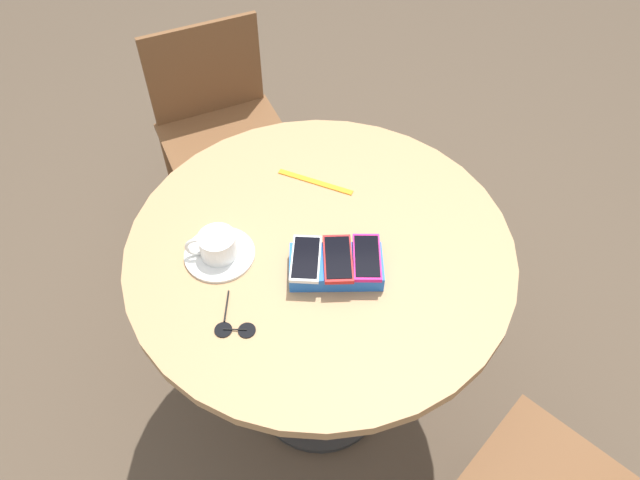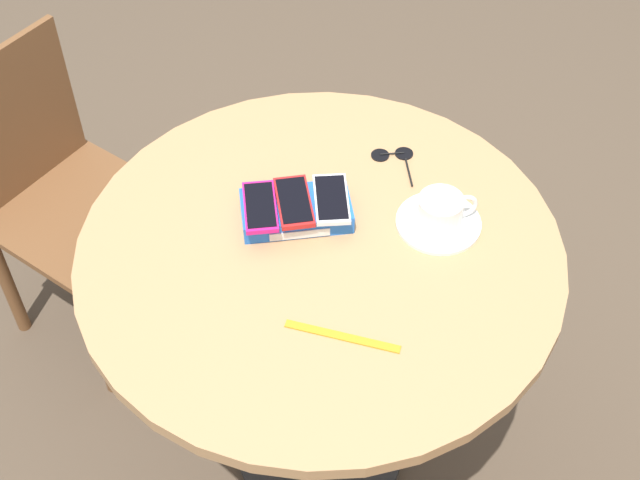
{
  "view_description": "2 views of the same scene",
  "coord_description": "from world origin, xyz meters",
  "px_view_note": "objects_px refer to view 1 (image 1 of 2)",
  "views": [
    {
      "loc": [
        0.03,
        0.95,
        1.93
      ],
      "look_at": [
        0.0,
        0.0,
        0.8
      ],
      "focal_mm": 35.0,
      "sensor_mm": 36.0,
      "label": 1
    },
    {
      "loc": [
        -0.17,
        -1.12,
        2.05
      ],
      "look_at": [
        0.0,
        0.0,
        0.8
      ],
      "focal_mm": 50.0,
      "sensor_mm": 36.0,
      "label": 2
    }
  ],
  "objects_px": {
    "phone_magenta": "(367,257)",
    "round_table": "(320,279)",
    "lanyard_strap": "(315,182)",
    "chair_near_window": "(224,136)",
    "coffee_cup": "(217,245)",
    "sunglasses": "(234,327)",
    "phone_white": "(306,259)",
    "phone_box": "(336,267)",
    "phone_red": "(338,259)",
    "saucer": "(220,254)"
  },
  "relations": [
    {
      "from": "phone_magenta",
      "to": "lanyard_strap",
      "type": "relative_size",
      "value": 0.64
    },
    {
      "from": "phone_magenta",
      "to": "chair_near_window",
      "type": "bearing_deg",
      "value": -63.79
    },
    {
      "from": "phone_box",
      "to": "phone_red",
      "type": "relative_size",
      "value": 1.59
    },
    {
      "from": "phone_box",
      "to": "sunglasses",
      "type": "bearing_deg",
      "value": 32.35
    },
    {
      "from": "round_table",
      "to": "saucer",
      "type": "bearing_deg",
      "value": 5.66
    },
    {
      "from": "sunglasses",
      "to": "chair_near_window",
      "type": "xyz_separation_m",
      "value": [
        0.14,
        -1.03,
        -0.34
      ]
    },
    {
      "from": "phone_magenta",
      "to": "coffee_cup",
      "type": "relative_size",
      "value": 1.11
    },
    {
      "from": "coffee_cup",
      "to": "sunglasses",
      "type": "xyz_separation_m",
      "value": [
        -0.05,
        0.2,
        -0.04
      ]
    },
    {
      "from": "phone_red",
      "to": "lanyard_strap",
      "type": "relative_size",
      "value": 0.65
    },
    {
      "from": "sunglasses",
      "to": "phone_magenta",
      "type": "bearing_deg",
      "value": -153.54
    },
    {
      "from": "phone_red",
      "to": "coffee_cup",
      "type": "distance_m",
      "value": 0.29
    },
    {
      "from": "phone_magenta",
      "to": "phone_red",
      "type": "relative_size",
      "value": 1.0
    },
    {
      "from": "chair_near_window",
      "to": "round_table",
      "type": "bearing_deg",
      "value": 112.27
    },
    {
      "from": "coffee_cup",
      "to": "saucer",
      "type": "bearing_deg",
      "value": -174.88
    },
    {
      "from": "lanyard_strap",
      "to": "chair_near_window",
      "type": "height_order",
      "value": "chair_near_window"
    },
    {
      "from": "coffee_cup",
      "to": "phone_magenta",
      "type": "bearing_deg",
      "value": 171.16
    },
    {
      "from": "saucer",
      "to": "chair_near_window",
      "type": "height_order",
      "value": "chair_near_window"
    },
    {
      "from": "round_table",
      "to": "lanyard_strap",
      "type": "bearing_deg",
      "value": -88.29
    },
    {
      "from": "chair_near_window",
      "to": "coffee_cup",
      "type": "bearing_deg",
      "value": 95.99
    },
    {
      "from": "phone_box",
      "to": "coffee_cup",
      "type": "distance_m",
      "value": 0.28
    },
    {
      "from": "phone_magenta",
      "to": "lanyard_strap",
      "type": "distance_m",
      "value": 0.32
    },
    {
      "from": "round_table",
      "to": "phone_white",
      "type": "height_order",
      "value": "phone_white"
    },
    {
      "from": "lanyard_strap",
      "to": "round_table",
      "type": "bearing_deg",
      "value": 91.71
    },
    {
      "from": "phone_white",
      "to": "round_table",
      "type": "bearing_deg",
      "value": -113.94
    },
    {
      "from": "phone_white",
      "to": "coffee_cup",
      "type": "bearing_deg",
      "value": -14.5
    },
    {
      "from": "phone_red",
      "to": "chair_near_window",
      "type": "height_order",
      "value": "phone_red"
    },
    {
      "from": "round_table",
      "to": "sunglasses",
      "type": "distance_m",
      "value": 0.33
    },
    {
      "from": "phone_red",
      "to": "phone_box",
      "type": "bearing_deg",
      "value": 20.68
    },
    {
      "from": "chair_near_window",
      "to": "phone_magenta",
      "type": "bearing_deg",
      "value": 116.21
    },
    {
      "from": "phone_red",
      "to": "saucer",
      "type": "bearing_deg",
      "value": -11.54
    },
    {
      "from": "round_table",
      "to": "coffee_cup",
      "type": "bearing_deg",
      "value": 5.65
    },
    {
      "from": "phone_box",
      "to": "phone_white",
      "type": "height_order",
      "value": "phone_white"
    },
    {
      "from": "phone_magenta",
      "to": "saucer",
      "type": "distance_m",
      "value": 0.35
    },
    {
      "from": "phone_box",
      "to": "phone_white",
      "type": "relative_size",
      "value": 1.57
    },
    {
      "from": "lanyard_strap",
      "to": "chair_near_window",
      "type": "xyz_separation_m",
      "value": [
        0.32,
        -0.59,
        -0.34
      ]
    },
    {
      "from": "chair_near_window",
      "to": "phone_red",
      "type": "bearing_deg",
      "value": 112.58
    },
    {
      "from": "phone_magenta",
      "to": "lanyard_strap",
      "type": "bearing_deg",
      "value": -69.22
    },
    {
      "from": "round_table",
      "to": "coffee_cup",
      "type": "xyz_separation_m",
      "value": [
        0.24,
        0.02,
        0.17
      ]
    },
    {
      "from": "phone_magenta",
      "to": "coffee_cup",
      "type": "xyz_separation_m",
      "value": [
        0.35,
        -0.05,
        -0.01
      ]
    },
    {
      "from": "phone_white",
      "to": "chair_near_window",
      "type": "bearing_deg",
      "value": -71.52
    },
    {
      "from": "phone_magenta",
      "to": "round_table",
      "type": "bearing_deg",
      "value": -36.62
    },
    {
      "from": "phone_red",
      "to": "phone_white",
      "type": "relative_size",
      "value": 0.99
    },
    {
      "from": "phone_box",
      "to": "phone_white",
      "type": "distance_m",
      "value": 0.07
    },
    {
      "from": "phone_magenta",
      "to": "coffee_cup",
      "type": "distance_m",
      "value": 0.35
    },
    {
      "from": "phone_box",
      "to": "sunglasses",
      "type": "xyz_separation_m",
      "value": [
        0.23,
        0.14,
        -0.02
      ]
    },
    {
      "from": "round_table",
      "to": "phone_magenta",
      "type": "relative_size",
      "value": 6.97
    },
    {
      "from": "phone_magenta",
      "to": "coffee_cup",
      "type": "height_order",
      "value": "coffee_cup"
    },
    {
      "from": "coffee_cup",
      "to": "sunglasses",
      "type": "relative_size",
      "value": 0.99
    },
    {
      "from": "round_table",
      "to": "phone_white",
      "type": "xyz_separation_m",
      "value": [
        0.03,
        0.08,
        0.18
      ]
    },
    {
      "from": "phone_box",
      "to": "coffee_cup",
      "type": "relative_size",
      "value": 1.77
    }
  ]
}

